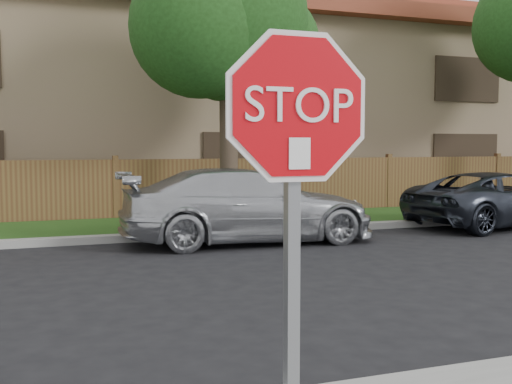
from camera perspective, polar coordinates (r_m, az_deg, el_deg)
name	(u,v)px	position (r m, az deg, el deg)	size (l,w,h in m)	color
far_curb	(134,238)	(12.54, -11.54, -4.27)	(70.00, 0.30, 0.15)	gray
grass_strip	(124,228)	(14.17, -12.45, -3.35)	(70.00, 3.00, 0.12)	#1E4714
fence	(116,191)	(15.67, -13.20, 0.11)	(70.00, 0.12, 1.60)	brown
apartment_building	(96,99)	(21.26, -14.98, 8.56)	(35.20, 9.20, 7.20)	#937D5B
tree_mid	(231,21)	(14.62, -2.43, 15.96)	(4.80, 3.90, 7.35)	#382B21
stop_sign	(296,174)	(2.89, 3.81, 1.70)	(1.01, 0.13, 2.55)	gray
sedan_right	(248,205)	(12.10, -0.74, -1.28)	(2.10, 5.16, 1.50)	silver
sedan_far_right	(498,199)	(15.64, 22.06, -0.64)	(2.18, 4.73, 1.31)	#313641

